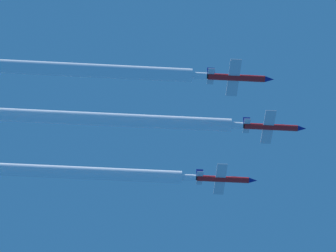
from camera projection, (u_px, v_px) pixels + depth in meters
jet_lead at (273, 127)px, 202.57m from camera, size 9.19×13.38×3.22m
jet_left_wingman at (225, 179)px, 209.35m from camera, size 9.19×13.38×3.22m
jet_right_wingman at (238, 78)px, 190.61m from camera, size 9.19×13.38×3.22m
smoke_trail_lead at (88, 118)px, 200.92m from camera, size 2.65×63.27×2.65m
smoke_trail_left_wingman at (7, 170)px, 207.36m from camera, size 2.65×79.10×2.65m
smoke_trail_right_wingman at (11, 67)px, 188.72m from camera, size 2.65×74.66×2.65m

